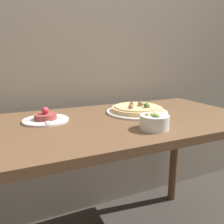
# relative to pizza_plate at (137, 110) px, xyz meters

# --- Properties ---
(back_wall) EXTENTS (8.00, 0.05, 2.60)m
(back_wall) POSITION_rel_pizza_plate_xyz_m (-0.19, 0.40, 0.49)
(back_wall) COLOR gray
(back_wall) RESTS_ON ground_plane
(dining_table) EXTENTS (1.42, 0.69, 0.79)m
(dining_table) POSITION_rel_pizza_plate_xyz_m (-0.19, -0.07, -0.13)
(dining_table) COLOR brown
(dining_table) RESTS_ON ground_plane
(pizza_plate) EXTENTS (0.33, 0.33, 0.06)m
(pizza_plate) POSITION_rel_pizza_plate_xyz_m (0.00, 0.00, 0.00)
(pizza_plate) COLOR white
(pizza_plate) RESTS_ON dining_table
(tartare_plate) EXTENTS (0.21, 0.21, 0.07)m
(tartare_plate) POSITION_rel_pizza_plate_xyz_m (-0.48, 0.03, -0.00)
(tartare_plate) COLOR white
(tartare_plate) RESTS_ON dining_table
(small_bowl) EXTENTS (0.12, 0.12, 0.07)m
(small_bowl) POSITION_rel_pizza_plate_xyz_m (-0.08, -0.28, 0.02)
(small_bowl) COLOR white
(small_bowl) RESTS_ON dining_table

